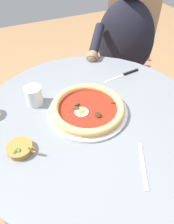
{
  "coord_description": "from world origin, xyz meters",
  "views": [
    {
      "loc": [
        -0.55,
        0.27,
        1.33
      ],
      "look_at": [
        0.0,
        0.02,
        0.74
      ],
      "focal_mm": 33.04,
      "sensor_mm": 36.0,
      "label": 1
    }
  ],
  "objects_px": {
    "dining_table": "(91,132)",
    "olive_pan": "(20,149)",
    "fork_utensil": "(143,165)",
    "cafe_chair_diner": "(126,54)",
    "steak_knife": "(127,74)",
    "water_glass": "(34,97)",
    "pizza_on_plate": "(88,108)",
    "diner_person": "(121,67)"
  },
  "relations": [
    {
      "from": "olive_pan",
      "to": "fork_utensil",
      "type": "bearing_deg",
      "value": -122.4
    },
    {
      "from": "pizza_on_plate",
      "to": "diner_person",
      "type": "bearing_deg",
      "value": -44.53
    },
    {
      "from": "steak_knife",
      "to": "cafe_chair_diner",
      "type": "xyz_separation_m",
      "value": [
        0.45,
        -0.31,
        -0.18
      ]
    },
    {
      "from": "dining_table",
      "to": "pizza_on_plate",
      "type": "xyz_separation_m",
      "value": [
        0.02,
        0.01,
        0.13
      ]
    },
    {
      "from": "dining_table",
      "to": "cafe_chair_diner",
      "type": "relative_size",
      "value": 1.06
    },
    {
      "from": "water_glass",
      "to": "cafe_chair_diner",
      "type": "distance_m",
      "value": 0.95
    },
    {
      "from": "pizza_on_plate",
      "to": "olive_pan",
      "type": "distance_m",
      "value": 0.31
    },
    {
      "from": "diner_person",
      "to": "cafe_chair_diner",
      "type": "distance_m",
      "value": 0.15
    },
    {
      "from": "pizza_on_plate",
      "to": "cafe_chair_diner",
      "type": "relative_size",
      "value": 0.37
    },
    {
      "from": "pizza_on_plate",
      "to": "diner_person",
      "type": "relative_size",
      "value": 0.29
    },
    {
      "from": "diner_person",
      "to": "fork_utensil",
      "type": "bearing_deg",
      "value": 151.7
    },
    {
      "from": "dining_table",
      "to": "water_glass",
      "type": "height_order",
      "value": "water_glass"
    },
    {
      "from": "steak_knife",
      "to": "fork_utensil",
      "type": "height_order",
      "value": "steak_knife"
    },
    {
      "from": "dining_table",
      "to": "olive_pan",
      "type": "height_order",
      "value": "olive_pan"
    },
    {
      "from": "olive_pan",
      "to": "cafe_chair_diner",
      "type": "distance_m",
      "value": 1.17
    },
    {
      "from": "pizza_on_plate",
      "to": "olive_pan",
      "type": "xyz_separation_m",
      "value": [
        -0.08,
        0.3,
        -0.01
      ]
    },
    {
      "from": "water_glass",
      "to": "diner_person",
      "type": "height_order",
      "value": "diner_person"
    },
    {
      "from": "olive_pan",
      "to": "cafe_chair_diner",
      "type": "height_order",
      "value": "cafe_chair_diner"
    },
    {
      "from": "olive_pan",
      "to": "fork_utensil",
      "type": "xyz_separation_m",
      "value": [
        -0.23,
        -0.36,
        -0.01
      ]
    },
    {
      "from": "fork_utensil",
      "to": "steak_knife",
      "type": "bearing_deg",
      "value": -26.53
    },
    {
      "from": "pizza_on_plate",
      "to": "fork_utensil",
      "type": "distance_m",
      "value": 0.32
    },
    {
      "from": "dining_table",
      "to": "steak_knife",
      "type": "xyz_separation_m",
      "value": [
        0.19,
        -0.29,
        0.12
      ]
    },
    {
      "from": "pizza_on_plate",
      "to": "cafe_chair_diner",
      "type": "distance_m",
      "value": 0.9
    },
    {
      "from": "water_glass",
      "to": "steak_knife",
      "type": "height_order",
      "value": "water_glass"
    },
    {
      "from": "steak_knife",
      "to": "cafe_chair_diner",
      "type": "height_order",
      "value": "cafe_chair_diner"
    },
    {
      "from": "water_glass",
      "to": "olive_pan",
      "type": "bearing_deg",
      "value": 153.73
    },
    {
      "from": "cafe_chair_diner",
      "to": "pizza_on_plate",
      "type": "bearing_deg",
      "value": 135.62
    },
    {
      "from": "water_glass",
      "to": "olive_pan",
      "type": "distance_m",
      "value": 0.26
    },
    {
      "from": "dining_table",
      "to": "water_glass",
      "type": "xyz_separation_m",
      "value": [
        0.17,
        0.2,
        0.15
      ]
    },
    {
      "from": "water_glass",
      "to": "diner_person",
      "type": "distance_m",
      "value": 0.82
    },
    {
      "from": "steak_knife",
      "to": "diner_person",
      "type": "height_order",
      "value": "diner_person"
    },
    {
      "from": "dining_table",
      "to": "pizza_on_plate",
      "type": "relative_size",
      "value": 2.88
    },
    {
      "from": "dining_table",
      "to": "diner_person",
      "type": "relative_size",
      "value": 0.85
    },
    {
      "from": "fork_utensil",
      "to": "cafe_chair_diner",
      "type": "relative_size",
      "value": 0.18
    },
    {
      "from": "dining_table",
      "to": "cafe_chair_diner",
      "type": "height_order",
      "value": "cafe_chair_diner"
    },
    {
      "from": "fork_utensil",
      "to": "dining_table",
      "type": "bearing_deg",
      "value": 10.33
    },
    {
      "from": "pizza_on_plate",
      "to": "fork_utensil",
      "type": "relative_size",
      "value": 2.05
    },
    {
      "from": "olive_pan",
      "to": "dining_table",
      "type": "bearing_deg",
      "value": -78.89
    },
    {
      "from": "water_glass",
      "to": "steak_knife",
      "type": "relative_size",
      "value": 0.4
    },
    {
      "from": "dining_table",
      "to": "diner_person",
      "type": "height_order",
      "value": "diner_person"
    },
    {
      "from": "water_glass",
      "to": "steak_knife",
      "type": "xyz_separation_m",
      "value": [
        0.02,
        -0.49,
        -0.03
      ]
    },
    {
      "from": "dining_table",
      "to": "water_glass",
      "type": "bearing_deg",
      "value": 49.12
    }
  ]
}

